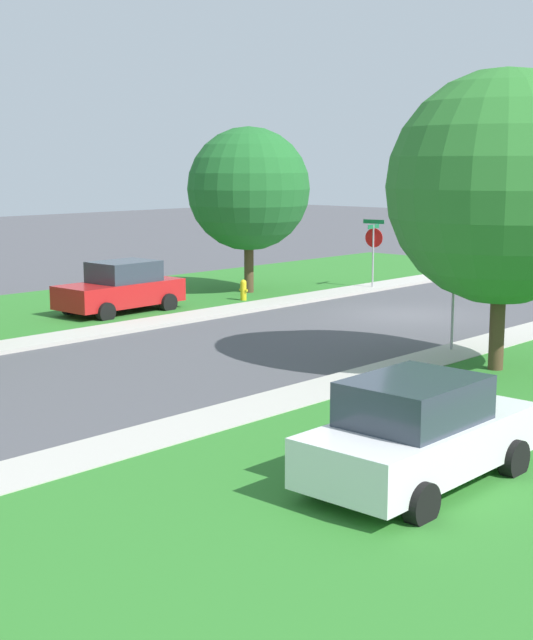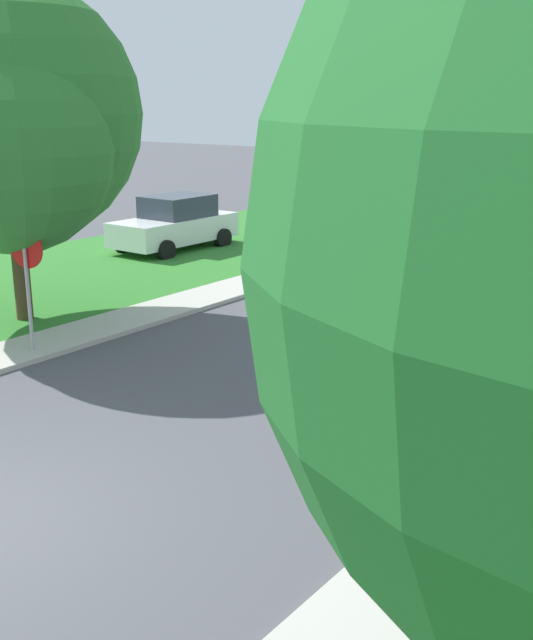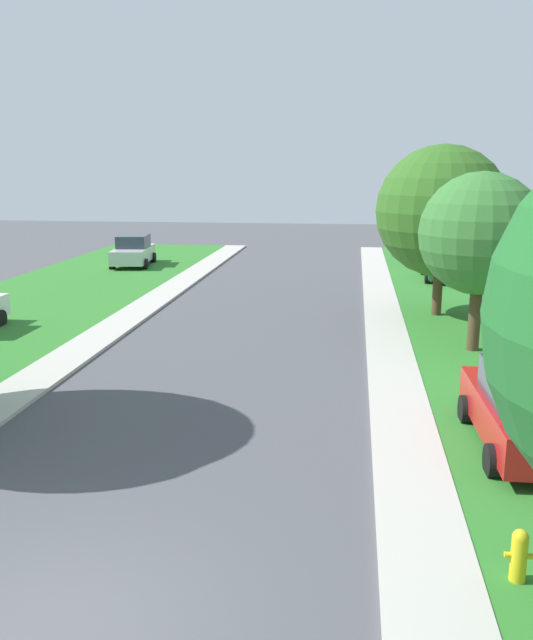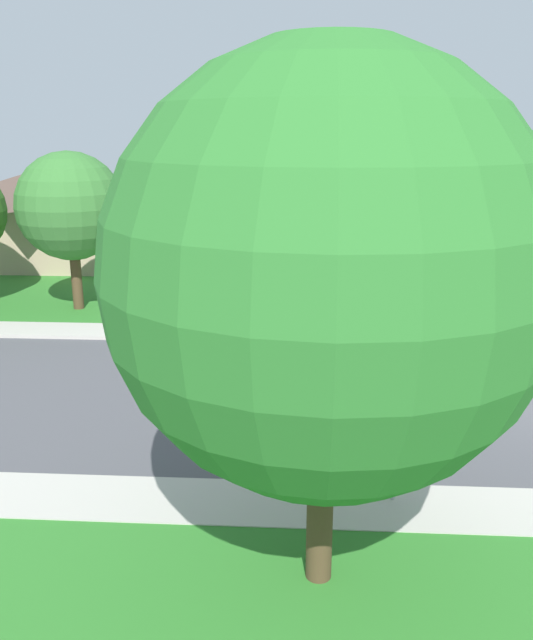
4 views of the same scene
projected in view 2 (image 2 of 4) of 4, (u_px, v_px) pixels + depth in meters
The scene contains 7 objects.
sidewalk_west at pixel (267, 279), 20.63m from camera, with size 1.40×56.00×0.10m, color #B7B2A8.
lawn_west at pixel (144, 258), 23.38m from camera, with size 8.00×56.00×0.08m, color #2D7528.
stop_sign_far_corner at pixel (26, 257), 14.18m from camera, with size 0.90×0.90×2.77m.
car_silver_behind_trees at pixel (426, 183), 36.35m from camera, with size 2.44×4.49×1.76m.
car_white_kerbside_mid at pixel (175, 224), 24.52m from camera, with size 2.07×4.31×1.76m.
tree_sidewalk_near at pixel (8, 123), 15.32m from camera, with size 5.88×5.47×7.15m.
fire_hydrant at pixel (519, 621), 6.51m from camera, with size 0.38×0.22×0.83m.
Camera 2 is at (7.51, -4.01, 4.69)m, focal length 43.19 mm.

